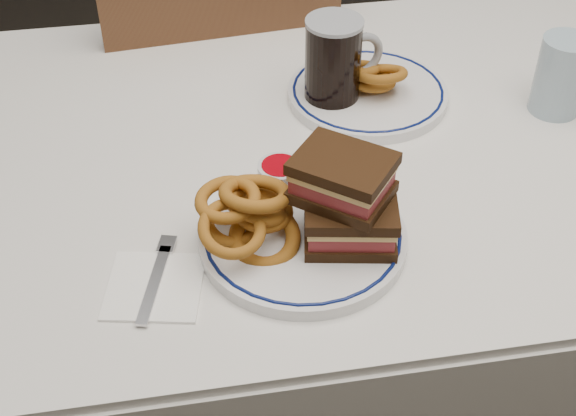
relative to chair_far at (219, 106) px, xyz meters
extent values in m
cube|color=silver|center=(0.17, -0.47, 0.22)|extent=(1.26, 0.86, 0.03)
cylinder|color=#432415|center=(-0.37, -0.13, -0.16)|extent=(0.06, 0.06, 0.71)
cylinder|color=#432415|center=(0.71, -0.13, -0.16)|extent=(0.06, 0.06, 0.71)
cube|color=silver|center=(0.17, -0.90, 0.14)|extent=(1.26, 0.01, 0.17)
cube|color=silver|center=(0.17, -0.04, 0.14)|extent=(1.26, 0.01, 0.17)
cube|color=#432415|center=(-0.01, 0.08, -0.07)|extent=(0.47, 0.47, 0.04)
cylinder|color=#432415|center=(0.16, 0.28, -0.30)|extent=(0.04, 0.04, 0.43)
cylinder|color=#432415|center=(0.20, -0.09, -0.30)|extent=(0.04, 0.04, 0.43)
cylinder|color=#432415|center=(-0.21, 0.24, -0.30)|extent=(0.04, 0.04, 0.43)
cylinder|color=#432415|center=(-0.18, -0.13, -0.30)|extent=(0.04, 0.04, 0.43)
cube|color=#432415|center=(0.01, -0.12, 0.19)|extent=(0.44, 0.07, 0.48)
cylinder|color=white|center=(0.05, -0.69, 0.25)|extent=(0.27, 0.27, 0.02)
torus|color=#0A1651|center=(0.05, -0.69, 0.25)|extent=(0.26, 0.26, 0.01)
cube|color=black|center=(0.11, -0.71, 0.26)|extent=(0.13, 0.11, 0.02)
cube|color=#A42F34|center=(0.11, -0.71, 0.28)|extent=(0.12, 0.10, 0.02)
cube|color=#E2B465|center=(0.11, -0.71, 0.29)|extent=(0.12, 0.10, 0.01)
cube|color=black|center=(0.11, -0.71, 0.31)|extent=(0.13, 0.11, 0.02)
cube|color=black|center=(0.10, -0.70, 0.32)|extent=(0.15, 0.14, 0.02)
cube|color=#A42F34|center=(0.10, -0.70, 0.34)|extent=(0.13, 0.13, 0.02)
cube|color=#E2B465|center=(0.10, -0.70, 0.35)|extent=(0.14, 0.14, 0.01)
cube|color=black|center=(0.10, -0.70, 0.37)|extent=(0.15, 0.14, 0.02)
torus|color=brown|center=(0.00, -0.71, 0.27)|extent=(0.09, 0.09, 0.06)
torus|color=brown|center=(-0.04, -0.68, 0.27)|extent=(0.08, 0.07, 0.05)
torus|color=brown|center=(0.00, -0.67, 0.28)|extent=(0.08, 0.08, 0.03)
torus|color=brown|center=(-0.01, -0.68, 0.29)|extent=(0.09, 0.09, 0.07)
torus|color=brown|center=(-0.04, -0.72, 0.30)|extent=(0.09, 0.08, 0.05)
torus|color=brown|center=(-0.04, -0.68, 0.31)|extent=(0.09, 0.08, 0.03)
torus|color=brown|center=(-0.01, -0.68, 0.32)|extent=(0.10, 0.09, 0.05)
cylinder|color=silver|center=(0.04, -0.59, 0.27)|extent=(0.06, 0.06, 0.04)
cylinder|color=#92020D|center=(0.04, -0.59, 0.28)|extent=(0.05, 0.05, 0.01)
cylinder|color=black|center=(0.16, -0.38, 0.31)|extent=(0.09, 0.09, 0.15)
cylinder|color=#9397A0|center=(0.16, -0.38, 0.38)|extent=(0.09, 0.09, 0.01)
torus|color=#9397A0|center=(0.20, -0.37, 0.31)|extent=(0.08, 0.03, 0.08)
cylinder|color=#95AEC0|center=(0.50, -0.45, 0.30)|extent=(0.08, 0.08, 0.12)
cylinder|color=white|center=(0.22, -0.37, 0.25)|extent=(0.26, 0.26, 0.02)
torus|color=#0A1651|center=(0.22, -0.37, 0.25)|extent=(0.24, 0.24, 0.00)
torus|color=brown|center=(0.22, -0.36, 0.26)|extent=(0.08, 0.08, 0.04)
torus|color=brown|center=(0.22, -0.38, 0.27)|extent=(0.07, 0.07, 0.03)
torus|color=brown|center=(0.20, -0.35, 0.28)|extent=(0.08, 0.08, 0.04)
torus|color=brown|center=(0.23, -0.39, 0.29)|extent=(0.08, 0.08, 0.04)
cube|color=white|center=(-0.14, -0.74, 0.24)|extent=(0.14, 0.14, 0.00)
cube|color=silver|center=(-0.14, -0.74, 0.24)|extent=(0.05, 0.13, 0.00)
cube|color=silver|center=(-0.12, -0.67, 0.24)|extent=(0.03, 0.04, 0.00)
camera|label=1|loc=(-0.09, -1.44, 0.95)|focal=50.00mm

